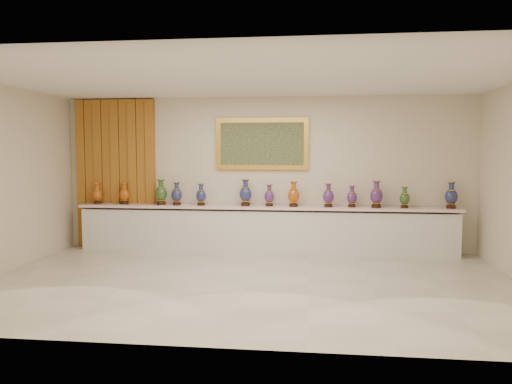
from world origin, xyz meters
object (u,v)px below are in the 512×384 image
vase_0 (97,194)px  counter (265,230)px  vase_2 (161,193)px  vase_1 (124,195)px

vase_0 → counter: bearing=0.2°
vase_0 → vase_2: 1.32m
vase_0 → vase_1: size_ratio=1.01×
vase_0 → vase_1: bearing=2.6°
counter → vase_0: bearing=-179.8°
vase_2 → vase_0: bearing=178.4°
vase_0 → vase_2: size_ratio=0.85×
vase_0 → vase_1: vase_0 is taller
counter → vase_2: vase_2 is taller
vase_0 → vase_2: bearing=-1.6°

